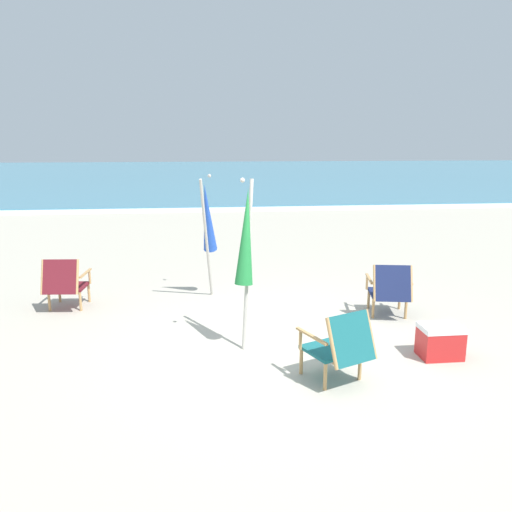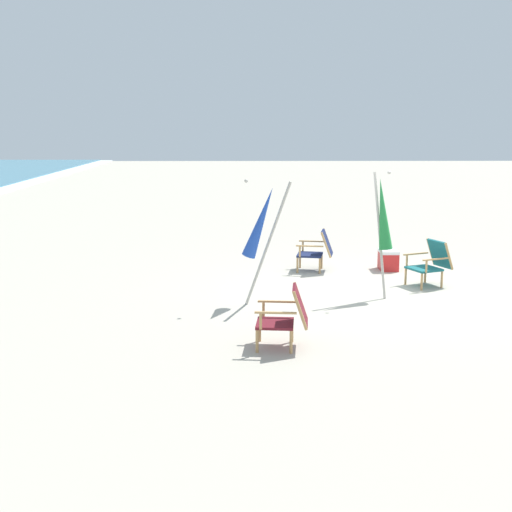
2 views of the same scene
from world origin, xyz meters
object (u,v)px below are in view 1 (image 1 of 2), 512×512
Objects in this scene: umbrella_furled_green at (246,239)px; cooler_box at (440,341)px; beach_chair_front_left at (65,282)px; umbrella_furled_blue at (207,219)px; beach_chair_front_right at (340,345)px; beach_chair_back_left at (390,289)px.

cooler_box is at bearing -14.04° from umbrella_furled_green.
umbrella_furled_blue reaches higher than beach_chair_front_left.
umbrella_furled_green is at bearing 130.22° from beach_chair_front_right.
beach_chair_back_left is 1.66× the size of cooler_box.
umbrella_furled_blue is at bearing 136.48° from cooler_box.
beach_chair_back_left is at bearing 56.21° from beach_chair_front_right.
umbrella_furled_green is 1.05× the size of umbrella_furled_blue.
beach_chair_front_right is 0.43× the size of umbrella_furled_blue.
umbrella_furled_green is at bearing -33.04° from beach_chair_front_left.
beach_chair_front_left is 0.39× the size of umbrella_furled_green.
beach_chair_front_left is 5.39m from cooler_box.
beach_chair_front_right is 1.05× the size of beach_chair_back_left.
umbrella_furled_blue is 3.89m from cooler_box.
umbrella_furled_green is (2.61, -1.70, 0.95)m from beach_chair_front_left.
umbrella_furled_blue is at bearing 102.21° from umbrella_furled_green.
cooler_box is (1.37, 0.49, -0.23)m from beach_chair_front_right.
beach_chair_front_right is 1.75× the size of cooler_box.
cooler_box is at bearing -86.04° from beach_chair_back_left.
umbrella_furled_green is 2.62m from cooler_box.
beach_chair_front_left is at bearing 141.82° from beach_chair_front_right.
umbrella_furled_blue is at bearing 7.75° from beach_chair_front_left.
beach_chair_front_right is at bearing -66.50° from umbrella_furled_blue.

